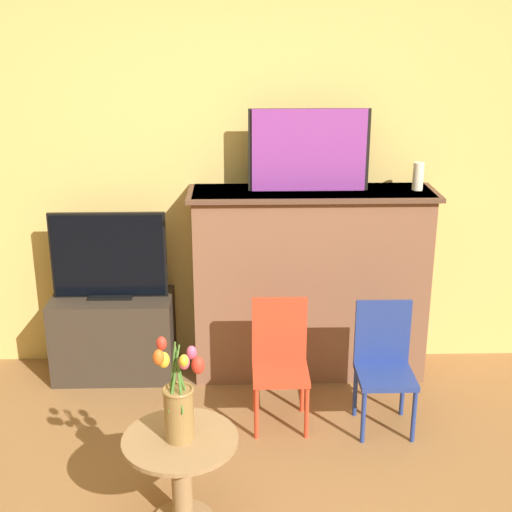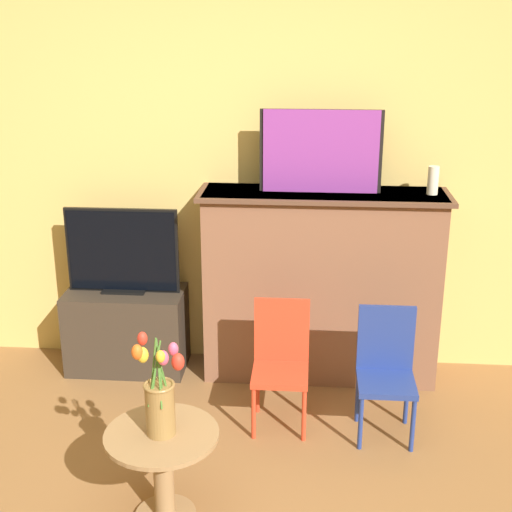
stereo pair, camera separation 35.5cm
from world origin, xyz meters
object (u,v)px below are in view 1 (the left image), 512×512
tv_monitor (109,257)px  vase_tulips (179,402)px  painting (309,150)px  chair_red (280,357)px  chair_blue (384,360)px

tv_monitor → vase_tulips: (0.51, -1.38, -0.15)m
painting → chair_red: (-0.19, -0.56, -1.00)m
painting → vase_tulips: (-0.65, -1.41, -0.77)m
chair_red → chair_blue: 0.55m
tv_monitor → painting: bearing=1.1°
tv_monitor → chair_blue: (1.52, -0.59, -0.39)m
tv_monitor → chair_blue: bearing=-21.3°
chair_blue → chair_red: bearing=174.6°
chair_blue → tv_monitor: bearing=158.7°
chair_red → painting: bearing=71.8°
chair_red → vase_tulips: bearing=-119.0°
painting → tv_monitor: painting is taller
chair_red → tv_monitor: bearing=150.9°
chair_blue → vase_tulips: bearing=-142.1°
vase_tulips → tv_monitor: bearing=110.2°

